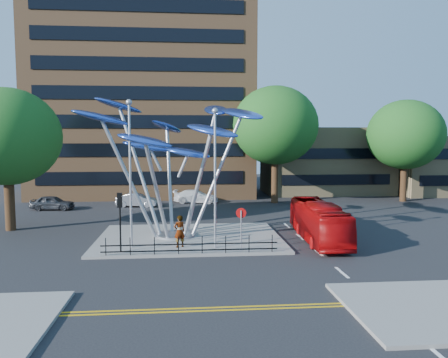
{
  "coord_description": "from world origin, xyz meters",
  "views": [
    {
      "loc": [
        -1.2,
        -22.62,
        6.6
      ],
      "look_at": [
        1.12,
        4.0,
        4.18
      ],
      "focal_mm": 35.0,
      "sensor_mm": 36.0,
      "label": 1
    }
  ],
  "objects": [
    {
      "name": "tree_far",
      "position": [
        22.0,
        22.0,
        7.11
      ],
      "size": [
        8.0,
        8.0,
        10.81
      ],
      "color": "black",
      "rests_on": "ground"
    },
    {
      "name": "traffic_light_island",
      "position": [
        -5.0,
        2.5,
        2.61
      ],
      "size": [
        0.28,
        0.18,
        3.42
      ],
      "color": "black",
      "rests_on": "traffic_island"
    },
    {
      "name": "pedestrian_railing_front",
      "position": [
        -1.0,
        1.7,
        0.55
      ],
      "size": [
        10.0,
        0.06,
        1.0
      ],
      "color": "black",
      "rests_on": "traffic_island"
    },
    {
      "name": "ground",
      "position": [
        0.0,
        0.0,
        0.0
      ],
      "size": [
        120.0,
        120.0,
        0.0
      ],
      "primitive_type": "plane",
      "color": "black",
      "rests_on": "ground"
    },
    {
      "name": "street_lamp_right",
      "position": [
        0.5,
        3.0,
        5.09
      ],
      "size": [
        0.36,
        0.36,
        8.3
      ],
      "color": "#9EA0A5",
      "rests_on": "traffic_island"
    },
    {
      "name": "brick_tower",
      "position": [
        -6.0,
        32.0,
        15.0
      ],
      "size": [
        25.0,
        15.0,
        30.0
      ],
      "primitive_type": "cube",
      "color": "brown",
      "rests_on": "ground"
    },
    {
      "name": "traffic_island",
      "position": [
        -1.0,
        6.0,
        0.07
      ],
      "size": [
        12.0,
        9.0,
        0.15
      ],
      "primitive_type": "cube",
      "color": "slate",
      "rests_on": "ground"
    },
    {
      "name": "double_yellow_far",
      "position": [
        0.0,
        -6.3,
        0.01
      ],
      "size": [
        40.0,
        0.12,
        0.01
      ],
      "primitive_type": "cube",
      "color": "gold",
      "rests_on": "ground"
    },
    {
      "name": "red_bus",
      "position": [
        7.43,
        4.96,
        1.25
      ],
      "size": [
        2.59,
        9.07,
        2.5
      ],
      "primitive_type": "imported",
      "rotation": [
        0.0,
        0.0,
        -0.05
      ],
      "color": "#A10709",
      "rests_on": "ground"
    },
    {
      "name": "tree_right",
      "position": [
        8.0,
        22.0,
        8.04
      ],
      "size": [
        8.8,
        8.8,
        12.11
      ],
      "color": "black",
      "rests_on": "ground"
    },
    {
      "name": "double_yellow_near",
      "position": [
        0.0,
        -6.0,
        0.01
      ],
      "size": [
        40.0,
        0.12,
        0.01
      ],
      "primitive_type": "cube",
      "color": "gold",
      "rests_on": "ground"
    },
    {
      "name": "leaf_sculpture",
      "position": [
        -2.07,
        6.68,
        6.87
      ],
      "size": [
        12.72,
        9.54,
        9.51
      ],
      "color": "#9EA0A5",
      "rests_on": "traffic_island"
    },
    {
      "name": "pedestrian",
      "position": [
        -1.63,
        3.28,
        1.12
      ],
      "size": [
        0.84,
        0.72,
        1.94
      ],
      "primitive_type": "imported",
      "rotation": [
        0.0,
        0.0,
        3.58
      ],
      "color": "gray",
      "rests_on": "traffic_island"
    },
    {
      "name": "parked_car_mid",
      "position": [
        -6.04,
        20.51,
        0.66
      ],
      "size": [
        4.18,
        1.99,
        1.32
      ],
      "primitive_type": "imported",
      "rotation": [
        0.0,
        0.0,
        1.42
      ],
      "color": "#9E9FA5",
      "rests_on": "ground"
    },
    {
      "name": "parked_car_left",
      "position": [
        -13.78,
        19.29,
        0.68
      ],
      "size": [
        4.1,
        1.95,
        1.35
      ],
      "primitive_type": "imported",
      "rotation": [
        0.0,
        0.0,
        1.48
      ],
      "color": "#3A3C41",
      "rests_on": "ground"
    },
    {
      "name": "low_building_far",
      "position": [
        30.0,
        28.0,
        3.5
      ],
      "size": [
        12.0,
        8.0,
        7.0
      ],
      "primitive_type": "cube",
      "color": "tan",
      "rests_on": "ground"
    },
    {
      "name": "parked_car_right",
      "position": [
        -0.2,
        22.76,
        0.67
      ],
      "size": [
        4.85,
        2.5,
        1.34
      ],
      "primitive_type": "imported",
      "rotation": [
        0.0,
        0.0,
        1.43
      ],
      "color": "white",
      "rests_on": "ground"
    },
    {
      "name": "tree_left",
      "position": [
        -14.0,
        10.0,
        6.79
      ],
      "size": [
        7.6,
        7.6,
        10.32
      ],
      "color": "black",
      "rests_on": "ground"
    },
    {
      "name": "no_entry_sign_island",
      "position": [
        2.0,
        2.52,
        1.82
      ],
      "size": [
        0.6,
        0.1,
        2.45
      ],
      "color": "#9EA0A5",
      "rests_on": "traffic_island"
    },
    {
      "name": "street_lamp_left",
      "position": [
        -4.5,
        3.5,
        5.36
      ],
      "size": [
        0.36,
        0.36,
        8.8
      ],
      "color": "#9EA0A5",
      "rests_on": "traffic_island"
    },
    {
      "name": "low_building_near",
      "position": [
        16.0,
        30.0,
        4.0
      ],
      "size": [
        15.0,
        8.0,
        8.0
      ],
      "primitive_type": "cube",
      "color": "tan",
      "rests_on": "ground"
    }
  ]
}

